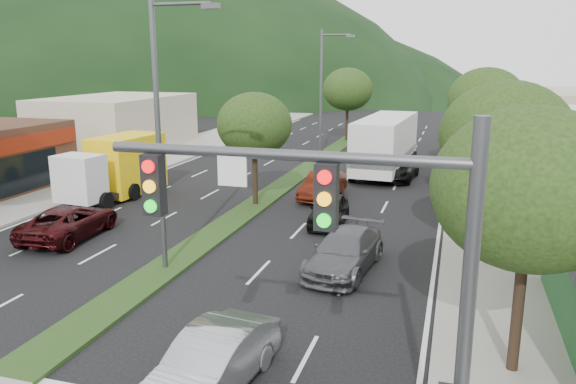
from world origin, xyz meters
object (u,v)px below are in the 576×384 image
(traffic_signal, at_px, (366,263))
(tree_r_c, at_px, (493,122))
(streetlight_near, at_px, (163,123))
(car_queue_a, at_px, (329,210))
(tree_r_d, at_px, (486,100))
(motorhome, at_px, (386,144))
(tree_r_e, at_px, (481,95))
(sedan_silver, at_px, (212,363))
(tree_r_a, at_px, (530,189))
(tree_r_b, at_px, (506,136))
(tree_med_near, at_px, (254,125))
(car_queue_b, at_px, (345,251))
(car_queue_c, at_px, (323,185))
(tree_med_far, at_px, (348,89))
(suv_maroon, at_px, (69,222))
(box_truck, at_px, (118,169))
(streetlight_mid, at_px, (324,89))
(car_queue_d, at_px, (397,170))

(traffic_signal, xyz_separation_m, tree_r_c, (2.97, 21.54, 0.10))
(streetlight_near, relative_size, car_queue_a, 2.37)
(tree_r_d, distance_m, motorhome, 7.16)
(tree_r_c, xyz_separation_m, tree_r_d, (0.00, 10.00, 0.43))
(tree_r_e, distance_m, sedan_silver, 39.74)
(tree_r_d, bearing_deg, tree_r_a, -90.00)
(tree_r_b, distance_m, tree_r_c, 8.01)
(tree_med_near, distance_m, sedan_silver, 18.03)
(car_queue_a, bearing_deg, tree_r_d, 57.66)
(tree_med_near, relative_size, car_queue_b, 1.18)
(tree_r_d, relative_size, motorhome, 0.69)
(tree_r_a, xyz_separation_m, car_queue_b, (-5.47, 5.91, -4.08))
(sedan_silver, distance_m, car_queue_c, 19.67)
(tree_med_far, xyz_separation_m, suv_maroon, (-6.01, -33.70, -4.28))
(tree_med_far, bearing_deg, suv_maroon, -100.11)
(tree_r_d, distance_m, suv_maroon, 27.06)
(tree_med_near, distance_m, box_truck, 8.70)
(tree_r_a, xyz_separation_m, car_queue_a, (-7.37, 11.67, -4.10))
(tree_r_d, bearing_deg, tree_r_b, -90.00)
(tree_r_b, height_order, car_queue_a, tree_r_b)
(car_queue_b, height_order, box_truck, box_truck)
(car_queue_c, bearing_deg, tree_r_e, 69.88)
(tree_r_c, distance_m, streetlight_near, 16.85)
(tree_r_b, height_order, streetlight_near, streetlight_near)
(streetlight_mid, bearing_deg, tree_r_e, 30.69)
(streetlight_near, bearing_deg, suv_maroon, 159.65)
(tree_r_d, height_order, car_queue_d, tree_r_d)
(tree_med_near, distance_m, car_queue_a, 6.38)
(car_queue_b, bearing_deg, suv_maroon, -175.38)
(motorhome, bearing_deg, car_queue_d, -59.42)
(tree_r_c, distance_m, tree_r_e, 20.00)
(traffic_signal, distance_m, tree_r_c, 21.74)
(tree_r_b, distance_m, tree_med_near, 13.43)
(suv_maroon, relative_size, motorhome, 0.51)
(tree_r_c, bearing_deg, streetlight_mid, 132.22)
(tree_r_c, xyz_separation_m, streetlight_mid, (-11.79, 13.00, 0.84))
(traffic_signal, xyz_separation_m, car_queue_b, (-2.50, 11.45, -3.90))
(tree_med_near, height_order, tree_med_far, tree_med_far)
(tree_med_far, xyz_separation_m, motorhome, (5.60, -14.82, -2.92))
(tree_r_a, height_order, streetlight_mid, streetlight_mid)
(tree_r_c, bearing_deg, box_truck, -173.27)
(tree_r_a, bearing_deg, tree_r_d, 90.00)
(streetlight_near, relative_size, box_truck, 1.38)
(tree_r_b, height_order, car_queue_d, tree_r_b)
(motorhome, bearing_deg, car_queue_b, -83.56)
(suv_maroon, bearing_deg, streetlight_near, 155.71)
(traffic_signal, relative_size, tree_r_a, 1.06)
(sedan_silver, relative_size, car_queue_c, 0.99)
(streetlight_near, distance_m, car_queue_a, 10.10)
(tree_r_b, bearing_deg, streetlight_mid, 119.32)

